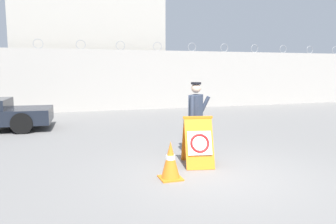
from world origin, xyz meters
TOP-DOWN VIEW (x-y plane):
  - ground_plane at (0.00, 0.00)m, footprint 90.00×90.00m
  - perimeter_wall at (0.00, 11.15)m, footprint 36.00×0.30m
  - building_block at (-1.31, 15.95)m, footprint 8.15×7.25m
  - barricade_sign at (-0.11, 0.71)m, footprint 0.76×0.93m
  - security_guard at (0.13, 1.43)m, footprint 0.64×0.53m
  - traffic_cone_far at (-0.96, 0.04)m, footprint 0.42×0.42m

SIDE VIEW (x-z plane):
  - ground_plane at x=0.00m, z-range 0.00..0.00m
  - traffic_cone_far at x=-0.96m, z-range 0.00..0.73m
  - barricade_sign at x=-0.11m, z-range -0.01..1.08m
  - security_guard at x=0.13m, z-range 0.11..1.89m
  - perimeter_wall at x=0.00m, z-range -0.22..3.31m
  - building_block at x=-1.31m, z-range 0.00..6.92m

